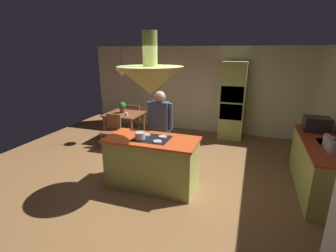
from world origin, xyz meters
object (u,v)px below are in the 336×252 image
object	(u,v)px
canister_tea	(326,140)
cooking_pot_on_cooktop	(140,136)
cup_on_table	(127,114)
microwave_on_counter	(317,124)
potted_plant_on_table	(122,107)
dining_table	(124,117)
chair_facing_island	(112,129)
chair_by_back_wall	(135,116)
oven_tower	(232,101)
canister_sugar	(329,143)
person_at_island	(160,126)
kitchen_island	(152,162)
canister_flour	(332,148)

from	to	relation	value
canister_tea	cooking_pot_on_cooktop	xyz separation A→B (m)	(-3.00, -0.77, -0.01)
cup_on_table	microwave_on_counter	bearing A→B (deg)	-6.01
potted_plant_on_table	cup_on_table	distance (m)	0.40
potted_plant_on_table	dining_table	bearing A→B (deg)	-36.30
canister_tea	cooking_pot_on_cooktop	world-z (taller)	canister_tea
chair_facing_island	cooking_pot_on_cooktop	distance (m)	2.25
chair_by_back_wall	microwave_on_counter	bearing A→B (deg)	163.53
oven_tower	chair_facing_island	bearing A→B (deg)	-147.17
chair_facing_island	chair_by_back_wall	world-z (taller)	same
canister_sugar	microwave_on_counter	xyz separation A→B (m)	(0.00, 0.96, 0.04)
person_at_island	cup_on_table	xyz separation A→B (m)	(-1.41, 1.21, -0.15)
dining_table	canister_sugar	bearing A→B (deg)	-19.84
dining_table	potted_plant_on_table	size ratio (longest dim) A/B	3.17
chair_by_back_wall	potted_plant_on_table	size ratio (longest dim) A/B	2.90
kitchen_island	canister_tea	bearing A→B (deg)	12.74
kitchen_island	cup_on_table	bearing A→B (deg)	128.65
chair_by_back_wall	cup_on_table	xyz separation A→B (m)	(0.20, -0.88, 0.30)
canister_sugar	person_at_island	bearing A→B (deg)	175.90
oven_tower	person_at_island	size ratio (longest dim) A/B	1.28
canister_flour	potted_plant_on_table	bearing A→B (deg)	157.92
kitchen_island	canister_flour	distance (m)	2.91
potted_plant_on_table	canister_tea	xyz separation A→B (m)	(4.61, -1.51, 0.10)
chair_by_back_wall	canister_sugar	distance (m)	5.12
potted_plant_on_table	cup_on_table	xyz separation A→B (m)	(0.27, -0.27, -0.12)
dining_table	chair_by_back_wall	bearing A→B (deg)	90.00
person_at_island	dining_table	bearing A→B (deg)	138.38
chair_facing_island	microwave_on_counter	size ratio (longest dim) A/B	1.89
canister_flour	canister_sugar	distance (m)	0.18
oven_tower	cup_on_table	world-z (taller)	oven_tower
microwave_on_counter	cooking_pot_on_cooktop	world-z (taller)	microwave_on_counter
kitchen_island	potted_plant_on_table	size ratio (longest dim) A/B	5.52
canister_tea	cup_on_table	bearing A→B (deg)	164.10
oven_tower	potted_plant_on_table	distance (m)	3.07
oven_tower	person_at_island	bearing A→B (deg)	-114.90
chair_by_back_wall	cup_on_table	distance (m)	0.96
cooking_pot_on_cooktop	oven_tower	bearing A→B (deg)	69.52
chair_facing_island	potted_plant_on_table	bearing A→B (deg)	95.69
kitchen_island	chair_by_back_wall	bearing A→B (deg)	121.60
dining_table	canister_sugar	size ratio (longest dim) A/B	4.62
person_at_island	oven_tower	bearing A→B (deg)	65.10
potted_plant_on_table	chair_by_back_wall	bearing A→B (deg)	83.35
oven_tower	canister_tea	size ratio (longest dim) A/B	11.52
oven_tower	microwave_on_counter	distance (m)	2.52
kitchen_island	person_at_island	bearing A→B (deg)	97.89
canister_flour	canister_tea	size ratio (longest dim) A/B	0.97
chair_by_back_wall	oven_tower	bearing A→B (deg)	-170.28
chair_facing_island	cooking_pot_on_cooktop	bearing A→B (deg)	-45.49
chair_facing_island	person_at_island	bearing A→B (deg)	-25.43
cooking_pot_on_cooktop	chair_facing_island	bearing A→B (deg)	134.51
chair_facing_island	cup_on_table	bearing A→B (deg)	65.96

